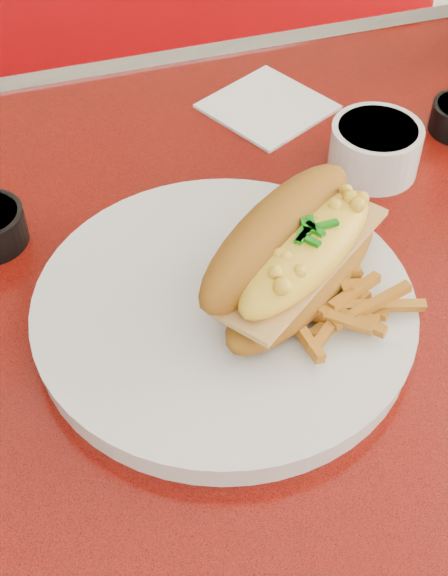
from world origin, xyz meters
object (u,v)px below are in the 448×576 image
object	(u,v)px
booth_bench_far	(182,162)
fork	(304,264)
diner_table	(379,376)
dinner_plate	(224,311)
mac_hoagie	(295,253)
gravy_ramekin	(375,147)

from	to	relation	value
booth_bench_far	fork	bearing A→B (deg)	-96.65
diner_table	dinner_plate	size ratio (longest dim) A/B	3.35
booth_bench_far	fork	distance (m)	0.95
booth_bench_far	mac_hoagie	size ratio (longest dim) A/B	5.52
diner_table	mac_hoagie	distance (m)	0.25
diner_table	fork	world-z (taller)	fork
mac_hoagie	gravy_ramekin	world-z (taller)	mac_hoagie
mac_hoagie	fork	bearing A→B (deg)	10.76
booth_bench_far	fork	xyz separation A→B (m)	(-0.09, -0.80, 0.51)
fork	dinner_plate	bearing A→B (deg)	110.89
mac_hoagie	fork	size ratio (longest dim) A/B	1.38
diner_table	gravy_ramekin	bearing A→B (deg)	77.25
booth_bench_far	fork	world-z (taller)	booth_bench_far
diner_table	dinner_plate	distance (m)	0.25
dinner_plate	gravy_ramekin	xyz separation A→B (m)	(0.20, 0.15, 0.01)
mac_hoagie	gravy_ramekin	bearing A→B (deg)	9.61
diner_table	gravy_ramekin	size ratio (longest dim) A/B	10.89
dinner_plate	gravy_ramekin	distance (m)	0.25
booth_bench_far	gravy_ramekin	world-z (taller)	booth_bench_far
gravy_ramekin	dinner_plate	bearing A→B (deg)	-143.84
fork	gravy_ramekin	distance (m)	0.18
booth_bench_far	gravy_ramekin	distance (m)	0.85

